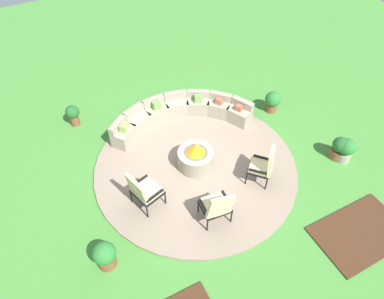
{
  "coord_description": "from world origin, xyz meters",
  "views": [
    {
      "loc": [
        -2.71,
        -5.07,
        6.75
      ],
      "look_at": [
        0.0,
        0.2,
        0.45
      ],
      "focal_mm": 32.34,
      "sensor_mm": 36.0,
      "label": 1
    }
  ],
  "objects_px": {
    "lounge_chair_front_left": "(143,190)",
    "lounge_chair_front_right": "(217,206)",
    "potted_plant_1": "(346,149)",
    "potted_plant_4": "(105,255)",
    "fire_pit": "(196,157)",
    "potted_plant_0": "(340,148)",
    "lounge_chair_back_left": "(264,165)",
    "curved_stone_bench": "(179,113)",
    "potted_plant_3": "(273,101)",
    "potted_plant_2": "(73,114)"
  },
  "relations": [
    {
      "from": "lounge_chair_back_left",
      "to": "potted_plant_1",
      "type": "relative_size",
      "value": 1.59
    },
    {
      "from": "potted_plant_0",
      "to": "fire_pit",
      "type": "bearing_deg",
      "value": 157.92
    },
    {
      "from": "fire_pit",
      "to": "lounge_chair_front_right",
      "type": "height_order",
      "value": "lounge_chair_front_right"
    },
    {
      "from": "potted_plant_1",
      "to": "potted_plant_2",
      "type": "distance_m",
      "value": 7.38
    },
    {
      "from": "fire_pit",
      "to": "potted_plant_3",
      "type": "distance_m",
      "value": 3.17
    },
    {
      "from": "lounge_chair_back_left",
      "to": "potted_plant_2",
      "type": "height_order",
      "value": "lounge_chair_back_left"
    },
    {
      "from": "curved_stone_bench",
      "to": "potted_plant_2",
      "type": "height_order",
      "value": "curved_stone_bench"
    },
    {
      "from": "lounge_chair_front_left",
      "to": "potted_plant_0",
      "type": "xyz_separation_m",
      "value": [
        5.01,
        -0.85,
        -0.26
      ]
    },
    {
      "from": "curved_stone_bench",
      "to": "lounge_chair_back_left",
      "type": "xyz_separation_m",
      "value": [
        0.83,
        -2.86,
        0.28
      ]
    },
    {
      "from": "fire_pit",
      "to": "potted_plant_4",
      "type": "bearing_deg",
      "value": -152.0
    },
    {
      "from": "potted_plant_2",
      "to": "potted_plant_3",
      "type": "relative_size",
      "value": 0.98
    },
    {
      "from": "potted_plant_3",
      "to": "potted_plant_4",
      "type": "relative_size",
      "value": 0.96
    },
    {
      "from": "fire_pit",
      "to": "potted_plant_2",
      "type": "height_order",
      "value": "fire_pit"
    },
    {
      "from": "lounge_chair_front_right",
      "to": "potted_plant_3",
      "type": "height_order",
      "value": "lounge_chair_front_right"
    },
    {
      "from": "lounge_chair_front_right",
      "to": "potted_plant_0",
      "type": "relative_size",
      "value": 1.55
    },
    {
      "from": "lounge_chair_front_right",
      "to": "lounge_chair_back_left",
      "type": "relative_size",
      "value": 0.96
    },
    {
      "from": "potted_plant_1",
      "to": "curved_stone_bench",
      "type": "bearing_deg",
      "value": 134.3
    },
    {
      "from": "lounge_chair_back_left",
      "to": "potted_plant_0",
      "type": "distance_m",
      "value": 2.25
    },
    {
      "from": "fire_pit",
      "to": "curved_stone_bench",
      "type": "height_order",
      "value": "fire_pit"
    },
    {
      "from": "lounge_chair_front_right",
      "to": "lounge_chair_front_left",
      "type": "bearing_deg",
      "value": 143.74
    },
    {
      "from": "potted_plant_1",
      "to": "potted_plant_4",
      "type": "bearing_deg",
      "value": 179.72
    },
    {
      "from": "curved_stone_bench",
      "to": "potted_plant_0",
      "type": "xyz_separation_m",
      "value": [
        3.05,
        -3.09,
        0.02
      ]
    },
    {
      "from": "lounge_chair_front_left",
      "to": "lounge_chair_front_right",
      "type": "height_order",
      "value": "lounge_chair_front_left"
    },
    {
      "from": "lounge_chair_front_left",
      "to": "lounge_chair_front_right",
      "type": "bearing_deg",
      "value": 31.66
    },
    {
      "from": "fire_pit",
      "to": "potted_plant_4",
      "type": "height_order",
      "value": "fire_pit"
    },
    {
      "from": "lounge_chair_front_left",
      "to": "potted_plant_0",
      "type": "distance_m",
      "value": 5.09
    },
    {
      "from": "fire_pit",
      "to": "potted_plant_0",
      "type": "bearing_deg",
      "value": -22.08
    },
    {
      "from": "potted_plant_4",
      "to": "potted_plant_1",
      "type": "bearing_deg",
      "value": -0.28
    },
    {
      "from": "potted_plant_3",
      "to": "potted_plant_2",
      "type": "bearing_deg",
      "value": 158.87
    },
    {
      "from": "potted_plant_4",
      "to": "fire_pit",
      "type": "bearing_deg",
      "value": 28.0
    },
    {
      "from": "potted_plant_1",
      "to": "potted_plant_3",
      "type": "xyz_separation_m",
      "value": [
        -0.48,
        2.45,
        -0.01
      ]
    },
    {
      "from": "fire_pit",
      "to": "lounge_chair_back_left",
      "type": "bearing_deg",
      "value": -43.84
    },
    {
      "from": "curved_stone_bench",
      "to": "potted_plant_2",
      "type": "distance_m",
      "value": 2.98
    },
    {
      "from": "potted_plant_3",
      "to": "fire_pit",
      "type": "bearing_deg",
      "value": -162.92
    },
    {
      "from": "potted_plant_0",
      "to": "potted_plant_4",
      "type": "bearing_deg",
      "value": -179.07
    },
    {
      "from": "fire_pit",
      "to": "potted_plant_1",
      "type": "relative_size",
      "value": 1.32
    },
    {
      "from": "lounge_chair_front_left",
      "to": "potted_plant_4",
      "type": "height_order",
      "value": "lounge_chair_front_left"
    },
    {
      "from": "lounge_chair_front_left",
      "to": "potted_plant_2",
      "type": "bearing_deg",
      "value": 174.49
    },
    {
      "from": "curved_stone_bench",
      "to": "potted_plant_4",
      "type": "distance_m",
      "value": 4.5
    },
    {
      "from": "fire_pit",
      "to": "curved_stone_bench",
      "type": "relative_size",
      "value": 0.23
    },
    {
      "from": "curved_stone_bench",
      "to": "lounge_chair_back_left",
      "type": "relative_size",
      "value": 3.61
    },
    {
      "from": "fire_pit",
      "to": "potted_plant_4",
      "type": "distance_m",
      "value": 3.17
    },
    {
      "from": "lounge_chair_back_left",
      "to": "potted_plant_4",
      "type": "xyz_separation_m",
      "value": [
        -4.01,
        -0.33,
        -0.25
      ]
    },
    {
      "from": "curved_stone_bench",
      "to": "potted_plant_1",
      "type": "distance_m",
      "value": 4.5
    },
    {
      "from": "curved_stone_bench",
      "to": "lounge_chair_front_right",
      "type": "height_order",
      "value": "lounge_chair_front_right"
    },
    {
      "from": "fire_pit",
      "to": "potted_plant_3",
      "type": "bearing_deg",
      "value": 17.08
    },
    {
      "from": "potted_plant_0",
      "to": "potted_plant_1",
      "type": "relative_size",
      "value": 0.98
    },
    {
      "from": "fire_pit",
      "to": "lounge_chair_front_left",
      "type": "distance_m",
      "value": 1.7
    },
    {
      "from": "potted_plant_3",
      "to": "potted_plant_1",
      "type": "bearing_deg",
      "value": -78.9
    },
    {
      "from": "lounge_chair_front_right",
      "to": "potted_plant_3",
      "type": "distance_m",
      "value": 4.25
    }
  ]
}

